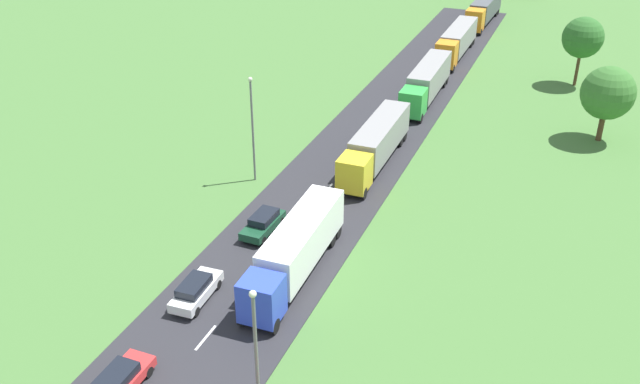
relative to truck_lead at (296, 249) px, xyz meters
The scene contains 14 objects.
road 8.04m from the truck_lead, 108.44° to the left, with size 10.00×140.00×0.06m, color #2B2B30.
lane_marking_centre 3.93m from the truck_lead, 137.43° to the left, with size 0.16×117.94×0.01m.
truck_lead is the anchor object (origin of this frame).
truck_second 18.30m from the truck_lead, 90.79° to the left, with size 2.57×13.96×3.60m.
truck_third 35.72m from the truck_lead, 90.07° to the left, with size 2.66×14.16×3.70m.
truck_fourth 52.41m from the truck_lead, 90.30° to the left, with size 2.52×14.29×3.57m.
truck_fifth 70.09m from the truck_lead, 89.96° to the left, with size 2.88×14.69×3.59m.
car_lead 14.50m from the truck_lead, 108.27° to the right, with size 1.78×4.51×1.47m.
car_second 7.13m from the truck_lead, 133.97° to the right, with size 1.90×4.55×1.54m.
car_third 6.25m from the truck_lead, 137.65° to the left, with size 1.84×4.47×1.49m.
lamppost_lead 14.61m from the truck_lead, 73.65° to the right, with size 0.36×0.36×9.28m.
lamppost_second 14.96m from the truck_lead, 127.70° to the left, with size 0.36×0.36×9.28m.
tree_oak 36.49m from the truck_lead, 59.95° to the left, with size 5.04×5.04×7.34m.
tree_maple 49.34m from the truck_lead, 72.35° to the left, with size 4.61×4.61×7.95m.
Camera 1 is at (18.51, -18.51, 27.83)m, focal length 38.95 mm.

